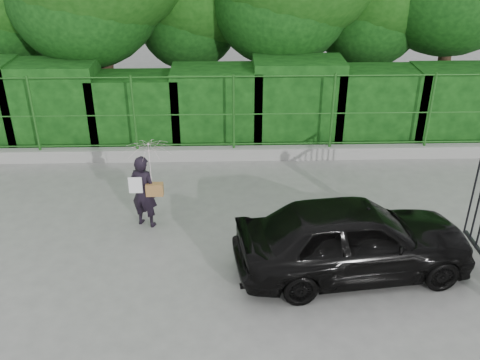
{
  "coord_description": "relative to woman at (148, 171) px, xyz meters",
  "views": [
    {
      "loc": [
        0.22,
        -7.19,
        5.54
      ],
      "look_at": [
        0.46,
        1.3,
        1.1
      ],
      "focal_mm": 40.0,
      "sensor_mm": 36.0,
      "label": 1
    }
  ],
  "objects": [
    {
      "name": "ground",
      "position": [
        1.22,
        -1.65,
        -1.13
      ],
      "size": [
        80.0,
        80.0,
        0.0
      ],
      "primitive_type": "plane",
      "color": "gray"
    },
    {
      "name": "woman",
      "position": [
        0.0,
        0.0,
        0.0
      ],
      "size": [
        0.93,
        0.95,
        1.71
      ],
      "color": "black",
      "rests_on": "ground"
    },
    {
      "name": "car",
      "position": [
        3.5,
        -1.6,
        -0.47
      ],
      "size": [
        4.03,
        2.02,
        1.32
      ],
      "primitive_type": "imported",
      "rotation": [
        0.0,
        0.0,
        1.69
      ],
      "color": "black",
      "rests_on": "ground"
    },
    {
      "name": "kerb",
      "position": [
        1.22,
        2.85,
        -0.98
      ],
      "size": [
        14.0,
        0.25,
        0.3
      ],
      "primitive_type": "cube",
      "color": "#9E9E99",
      "rests_on": "ground"
    },
    {
      "name": "fence",
      "position": [
        1.45,
        2.85,
        0.07
      ],
      "size": [
        14.13,
        0.06,
        1.8
      ],
      "color": "#1F591A",
      "rests_on": "kerb"
    },
    {
      "name": "hedge",
      "position": [
        1.11,
        3.85,
        -0.12
      ],
      "size": [
        14.2,
        1.2,
        2.19
      ],
      "color": "black",
      "rests_on": "ground"
    }
  ]
}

